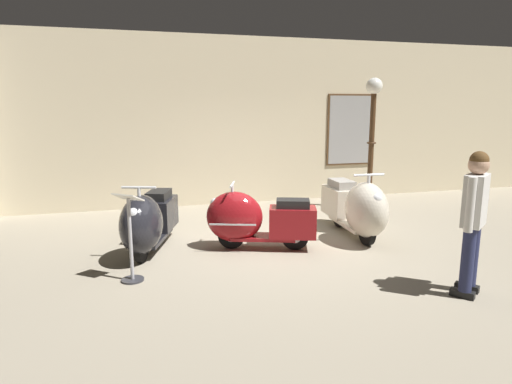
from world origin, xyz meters
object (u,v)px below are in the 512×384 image
Objects in this scene: lamppost at (372,131)px; scooter_2 at (358,208)px; scooter_0 at (148,222)px; info_stanchion at (131,245)px; visitor_0 at (474,214)px; scooter_1 at (252,219)px.

scooter_2 is at bearing -124.32° from lamppost.
info_stanchion is at bearing 5.16° from scooter_0.
scooter_2 reaches higher than info_stanchion.
lamppost is 1.63× the size of visitor_0.
scooter_2 is 1.66× the size of info_stanchion.
scooter_2 is at bearing -159.34° from scooter_1.
scooter_2 is (1.81, 0.06, 0.05)m from scooter_1.
visitor_0 is (3.51, -2.44, 0.47)m from scooter_0.
scooter_1 is at bearing -148.12° from lamppost.
scooter_2 is at bearing -33.06° from visitor_0.
visitor_0 is 4.04m from info_stanchion.
visitor_0 is at bearing 6.89° from scooter_2.
scooter_0 is at bearing -159.27° from lamppost.
info_stanchion is (-3.58, -0.89, -0.04)m from scooter_2.
scooter_0 is 5.06m from lamppost.
scooter_0 is 3.34m from scooter_2.
scooter_0 is 1.10× the size of visitor_0.
lamppost reaches higher than visitor_0.
scooter_2 is at bearing 13.99° from info_stanchion.
info_stanchion is at bearing 31.77° from visitor_0.
scooter_1 is 1.96m from info_stanchion.
visitor_0 reaches higher than scooter_0.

